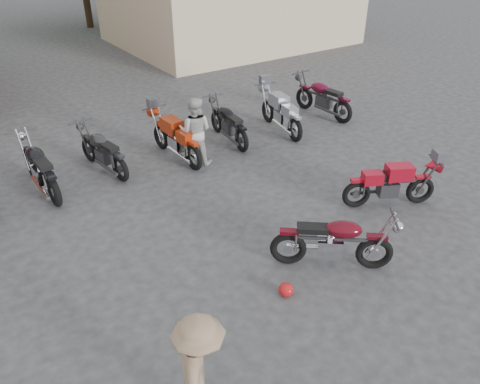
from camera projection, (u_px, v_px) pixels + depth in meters
ground at (296, 271)px, 7.92m from camera, size 90.00×90.00×0.00m
stucco_building at (229, 2)px, 21.84m from camera, size 10.00×8.00×3.50m
vintage_motorcycle at (335, 238)px, 7.76m from camera, size 1.95×1.77×1.15m
sportbike at (392, 182)px, 9.48m from camera, size 1.96×1.42×1.09m
helmet at (286, 290)px, 7.37m from camera, size 0.32×0.32×0.22m
person_light at (195, 131)px, 11.04m from camera, size 1.01×1.00×1.64m
person_tan at (200, 372)px, 5.22m from camera, size 0.99×1.18×1.59m
row_bike_2 at (39, 165)px, 9.98m from camera, size 0.81×2.14×1.22m
row_bike_3 at (102, 149)px, 10.81m from camera, size 0.95×2.00×1.11m
row_bike_4 at (175, 136)px, 11.35m from camera, size 0.82×2.10×1.19m
row_bike_5 at (228, 121)px, 12.26m from camera, size 0.85×2.01×1.13m
row_bike_6 at (281, 110)px, 12.84m from camera, size 1.03×2.18×1.22m
row_bike_7 at (323, 95)px, 13.87m from camera, size 0.86×2.17×1.23m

